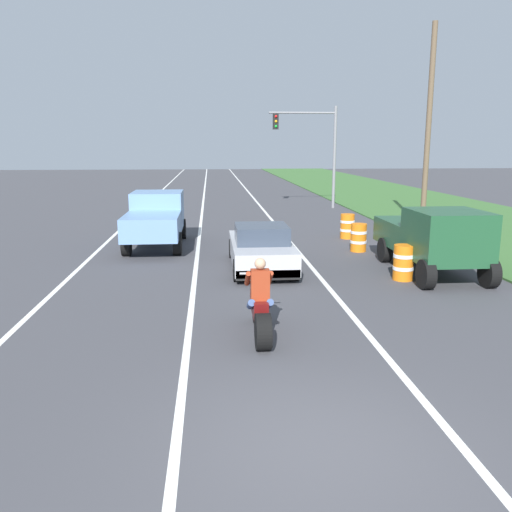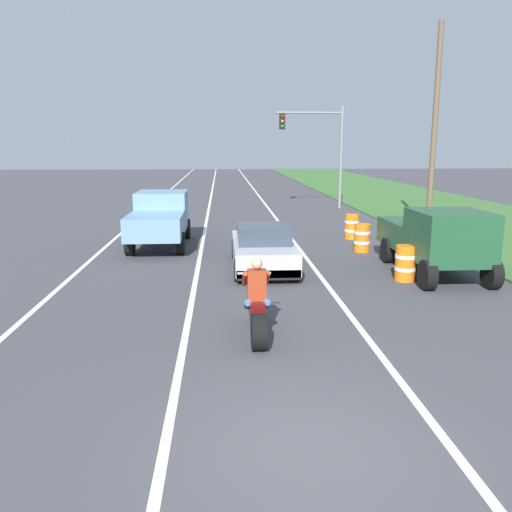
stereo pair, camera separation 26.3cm
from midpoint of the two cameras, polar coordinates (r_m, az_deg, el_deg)
ground_plane at (r=7.03m, az=6.88°, el=-20.26°), size 160.00×160.00×0.00m
lane_stripe_left_solid at (r=26.45m, az=-12.95°, el=3.45°), size 0.14×120.00×0.01m
lane_stripe_right_solid at (r=26.28m, az=2.77°, el=3.68°), size 0.14×120.00×0.01m
lane_stripe_centre_dashed at (r=26.12m, az=-5.11°, el=3.60°), size 0.14×120.00×0.01m
grass_verge_right at (r=29.21m, az=22.95°, el=3.63°), size 10.00×120.00×0.06m
motorcycle_with_rider at (r=10.35m, az=0.82°, el=-5.78°), size 0.70×2.21×1.62m
sports_car_silver at (r=16.21m, az=1.22°, el=0.83°), size 1.84×4.30×1.37m
pickup_truck_left_lane_light_blue at (r=20.05m, az=-9.99°, el=4.16°), size 2.02×4.80×1.98m
pickup_truck_right_shoulder_dark_green at (r=16.33m, az=19.24°, el=1.95°), size 2.02×4.80×1.98m
traffic_light_mast_near at (r=32.12m, az=7.32°, el=12.16°), size 4.04×0.34×6.00m
utility_pole_roadside at (r=25.02m, az=18.99°, el=12.87°), size 0.24×0.24×8.89m
construction_barrel_nearest at (r=15.37m, az=16.28°, el=-0.74°), size 0.58×0.58×1.00m
construction_barrel_mid at (r=19.21m, az=11.76°, el=1.94°), size 0.58×0.58×1.00m
construction_barrel_far at (r=21.83m, az=10.64°, el=3.15°), size 0.58×0.58×1.00m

